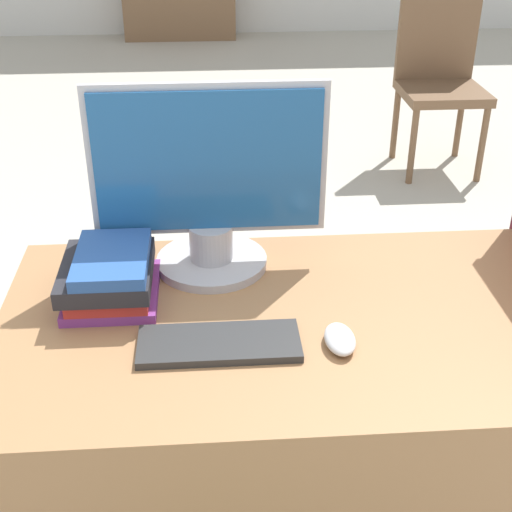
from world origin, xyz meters
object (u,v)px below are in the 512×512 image
Objects in this scene: keyboard at (219,344)px; book_stack at (110,276)px; monitor at (209,186)px; far_chair at (440,70)px; mouse at (340,339)px.

book_stack reaches higher than keyboard.
monitor is 0.29m from book_stack.
keyboard is 0.31× the size of far_chair.
mouse reaches higher than keyboard.
keyboard is 0.30m from book_stack.
keyboard is 3.00m from far_chair.
monitor is 2.12× the size of book_stack.
monitor is 4.94× the size of mouse.
far_chair is (1.28, 2.70, -0.21)m from keyboard.
book_stack is 0.24× the size of far_chair.
far_chair reaches higher than book_stack.
book_stack is at bearing -149.69° from monitor.
mouse is at bearing -24.13° from book_stack.
far_chair is (1.28, 2.39, -0.40)m from monitor.
keyboard is 0.23m from mouse.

